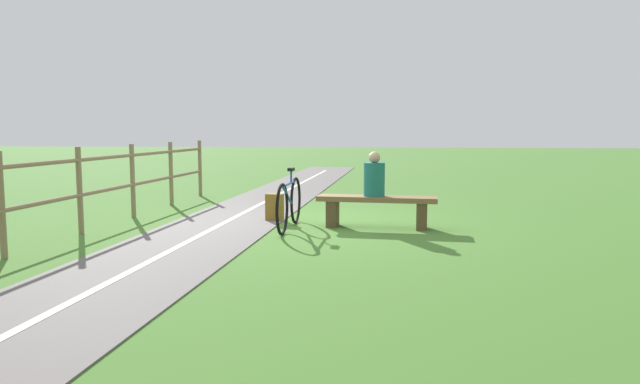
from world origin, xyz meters
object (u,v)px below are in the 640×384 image
(person_seated, at_px, (374,177))
(bicycle, at_px, (289,203))
(bench, at_px, (377,206))
(backpack, at_px, (275,207))

(person_seated, xyz_separation_m, bicycle, (1.30, 0.27, -0.39))
(bench, relative_size, person_seated, 2.71)
(bench, distance_m, bicycle, 1.37)
(person_seated, height_order, bicycle, person_seated)
(backpack, bearing_deg, bicycle, 115.36)
(backpack, bearing_deg, bench, 163.12)
(bench, bearing_deg, backpack, -11.67)
(bench, xyz_separation_m, backpack, (1.71, -0.52, -0.12))
(bicycle, bearing_deg, person_seated, 103.88)
(person_seated, distance_m, bicycle, 1.38)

